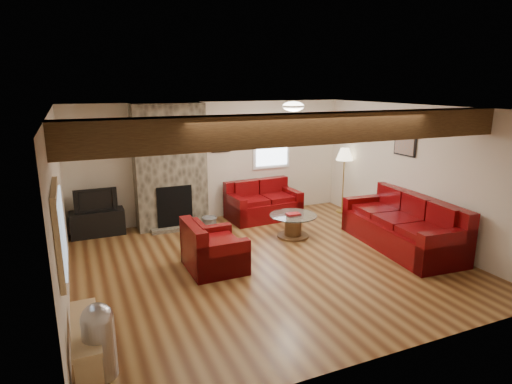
% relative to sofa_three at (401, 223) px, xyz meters
% --- Properties ---
extents(room, '(8.00, 8.00, 8.00)m').
position_rel_sofa_three_xyz_m(room, '(-2.48, 0.30, 0.79)').
color(room, '#5A3117').
rests_on(room, ground).
extents(floor, '(6.00, 6.00, 0.00)m').
position_rel_sofa_three_xyz_m(floor, '(-2.48, 0.30, -0.46)').
color(floor, '#5A3117').
rests_on(floor, ground).
extents(oak_beam, '(6.00, 0.36, 0.38)m').
position_rel_sofa_three_xyz_m(oak_beam, '(-2.48, -0.95, 1.85)').
color(oak_beam, '#341F0F').
rests_on(oak_beam, room).
extents(chimney_breast, '(1.40, 0.67, 2.50)m').
position_rel_sofa_three_xyz_m(chimney_breast, '(-3.48, 2.79, 0.76)').
color(chimney_breast, '#3B372D').
rests_on(chimney_breast, floor).
extents(back_window, '(0.90, 0.08, 1.10)m').
position_rel_sofa_three_xyz_m(back_window, '(-1.13, 3.01, 1.09)').
color(back_window, white).
rests_on(back_window, room).
extents(hatch_window, '(0.08, 1.00, 0.90)m').
position_rel_sofa_three_xyz_m(hatch_window, '(-5.44, -1.20, 0.99)').
color(hatch_window, tan).
rests_on(hatch_window, room).
extents(ceiling_dome, '(0.40, 0.40, 0.18)m').
position_rel_sofa_three_xyz_m(ceiling_dome, '(-1.58, 1.20, 1.98)').
color(ceiling_dome, white).
rests_on(ceiling_dome, room).
extents(artwork_back, '(0.42, 0.06, 0.52)m').
position_rel_sofa_three_xyz_m(artwork_back, '(-2.33, 3.01, 1.24)').
color(artwork_back, black).
rests_on(artwork_back, room).
extents(artwork_right, '(0.06, 0.55, 0.42)m').
position_rel_sofa_three_xyz_m(artwork_right, '(0.48, 0.60, 1.29)').
color(artwork_right, black).
rests_on(artwork_right, room).
extents(sofa_three, '(1.19, 2.46, 0.92)m').
position_rel_sofa_three_xyz_m(sofa_three, '(0.00, 0.00, 0.00)').
color(sofa_three, '#4B0505').
rests_on(sofa_three, floor).
extents(loveseat, '(1.57, 0.96, 0.81)m').
position_rel_sofa_three_xyz_m(loveseat, '(-1.55, 2.53, -0.06)').
color(loveseat, '#4B0505').
rests_on(loveseat, floor).
extents(armchair_red, '(0.86, 0.98, 0.78)m').
position_rel_sofa_three_xyz_m(armchair_red, '(-3.34, 0.45, -0.07)').
color(armchair_red, '#4B0505').
rests_on(armchair_red, floor).
extents(coffee_table, '(0.90, 0.90, 0.47)m').
position_rel_sofa_three_xyz_m(coffee_table, '(-1.51, 1.24, -0.24)').
color(coffee_table, '#452C16').
rests_on(coffee_table, floor).
extents(tv_cabinet, '(1.00, 0.40, 0.50)m').
position_rel_sofa_three_xyz_m(tv_cabinet, '(-4.93, 2.83, -0.21)').
color(tv_cabinet, black).
rests_on(tv_cabinet, floor).
extents(television, '(0.78, 0.10, 0.45)m').
position_rel_sofa_three_xyz_m(television, '(-4.93, 2.83, 0.26)').
color(television, black).
rests_on(television, tv_cabinet).
extents(floor_lamp, '(0.38, 0.38, 1.47)m').
position_rel_sofa_three_xyz_m(floor_lamp, '(0.32, 2.26, 0.79)').
color(floor_lamp, tan).
rests_on(floor_lamp, floor).
extents(pine_bench, '(0.27, 1.16, 0.43)m').
position_rel_sofa_three_xyz_m(pine_bench, '(-5.31, -1.29, -0.24)').
color(pine_bench, tan).
rests_on(pine_bench, floor).
extents(pedal_bin, '(0.38, 0.38, 0.79)m').
position_rel_sofa_three_xyz_m(pedal_bin, '(-5.19, -1.57, -0.07)').
color(pedal_bin, '#B1B1B6').
rests_on(pedal_bin, floor).
extents(coal_bucket, '(0.32, 0.32, 0.30)m').
position_rel_sofa_three_xyz_m(coal_bucket, '(-2.88, 2.18, -0.31)').
color(coal_bucket, slate).
rests_on(coal_bucket, floor).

